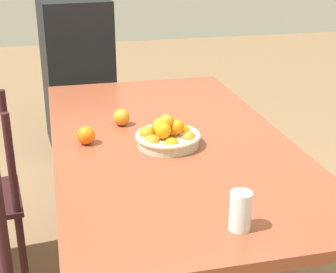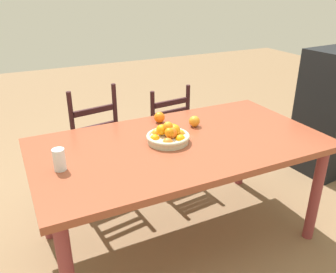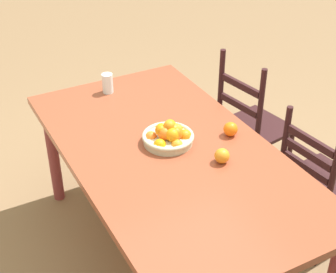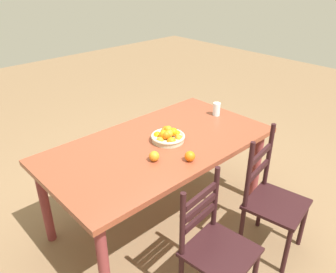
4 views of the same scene
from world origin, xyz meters
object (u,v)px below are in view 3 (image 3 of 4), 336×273
(chair_by_cabinet, at_px, (318,183))
(orange_loose_0, at_px, (231,129))
(drinking_glass, at_px, (108,83))
(orange_loose_1, at_px, (222,156))
(chair_near_window, at_px, (251,127))
(dining_table, at_px, (170,164))
(fruit_bowl, at_px, (169,136))

(chair_by_cabinet, height_order, orange_loose_0, chair_by_cabinet)
(drinking_glass, bearing_deg, orange_loose_1, 12.61)
(orange_loose_1, xyz_separation_m, drinking_glass, (-0.98, -0.22, 0.02))
(chair_near_window, relative_size, chair_by_cabinet, 1.10)
(chair_by_cabinet, relative_size, orange_loose_1, 11.65)
(chair_near_window, xyz_separation_m, orange_loose_0, (0.42, -0.48, 0.36))
(orange_loose_1, relative_size, drinking_glass, 0.62)
(dining_table, relative_size, chair_by_cabinet, 2.07)
(orange_loose_0, bearing_deg, orange_loose_1, -43.43)
(orange_loose_0, bearing_deg, fruit_bowl, -105.20)
(chair_by_cabinet, bearing_deg, drinking_glass, 34.10)
(chair_near_window, distance_m, chair_by_cabinet, 0.67)
(fruit_bowl, bearing_deg, orange_loose_1, 28.59)
(drinking_glass, bearing_deg, orange_loose_0, 26.92)
(chair_by_cabinet, bearing_deg, orange_loose_0, 56.15)
(orange_loose_1, bearing_deg, orange_loose_0, 136.57)
(chair_by_cabinet, bearing_deg, dining_table, 66.11)
(fruit_bowl, relative_size, drinking_glass, 2.23)
(dining_table, xyz_separation_m, fruit_bowl, (-0.07, 0.03, 0.13))
(dining_table, height_order, orange_loose_1, orange_loose_1)
(fruit_bowl, bearing_deg, dining_table, -22.22)
(orange_loose_0, bearing_deg, chair_by_cabinet, 62.22)
(chair_near_window, xyz_separation_m, chair_by_cabinet, (0.67, -0.00, -0.02))
(drinking_glass, bearing_deg, fruit_bowl, 5.34)
(chair_by_cabinet, distance_m, orange_loose_0, 0.66)
(dining_table, bearing_deg, orange_loose_0, 87.00)
(dining_table, xyz_separation_m, orange_loose_1, (0.21, 0.18, 0.12))
(chair_near_window, distance_m, fruit_bowl, 0.95)
(chair_near_window, relative_size, orange_loose_0, 12.64)
(chair_by_cabinet, distance_m, drinking_glass, 1.42)
(chair_near_window, height_order, orange_loose_1, chair_near_window)
(orange_loose_1, bearing_deg, chair_near_window, 132.70)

